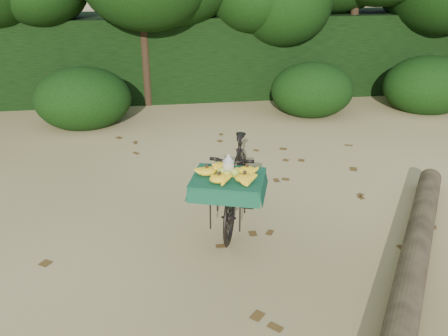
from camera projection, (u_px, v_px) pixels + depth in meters
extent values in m
plane|color=tan|center=(301.00, 226.00, 5.67)|extent=(80.00, 80.00, 0.00)
imported|color=black|center=(236.00, 182.00, 5.59)|extent=(0.99, 1.77, 1.03)
cube|color=black|center=(228.00, 179.00, 4.92)|extent=(0.49, 0.54, 0.03)
cube|color=#165335|center=(228.00, 177.00, 4.91)|extent=(0.89, 0.81, 0.01)
ellipsoid|color=#9CA628|center=(235.00, 173.00, 4.88)|extent=(0.10, 0.08, 0.11)
ellipsoid|color=#9CA628|center=(229.00, 170.00, 4.95)|extent=(0.10, 0.08, 0.11)
ellipsoid|color=#9CA628|center=(221.00, 172.00, 4.90)|extent=(0.10, 0.08, 0.11)
ellipsoid|color=#9CA628|center=(227.00, 175.00, 4.84)|extent=(0.10, 0.08, 0.11)
cylinder|color=#EAE5C6|center=(228.00, 168.00, 4.88)|extent=(0.12, 0.12, 0.15)
cylinder|color=brown|center=(416.00, 249.00, 4.98)|extent=(2.43, 3.39, 0.28)
cube|color=black|center=(224.00, 54.00, 11.00)|extent=(26.00, 1.80, 1.80)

